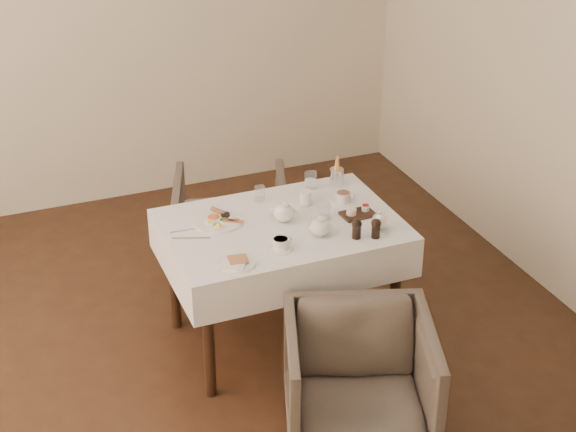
% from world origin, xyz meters
% --- Properties ---
extents(table, '(1.28, 0.88, 0.75)m').
position_xyz_m(table, '(0.49, 0.33, 0.64)').
color(table, black).
rests_on(table, ground).
extents(armchair_near, '(0.90, 0.92, 0.66)m').
position_xyz_m(armchair_near, '(0.54, -0.59, 0.33)').
color(armchair_near, '#4E4539').
rests_on(armchair_near, ground).
extents(armchair_far, '(0.90, 0.92, 0.66)m').
position_xyz_m(armchair_far, '(0.47, 1.15, 0.33)').
color(armchair_far, '#4E4539').
rests_on(armchair_far, ground).
extents(breakfast_plate, '(0.28, 0.28, 0.03)m').
position_xyz_m(breakfast_plate, '(0.18, 0.48, 0.76)').
color(breakfast_plate, white).
rests_on(breakfast_plate, table).
extents(side_plate, '(0.21, 0.19, 0.02)m').
position_xyz_m(side_plate, '(0.12, 0.01, 0.76)').
color(side_plate, white).
rests_on(side_plate, table).
extents(teapot_centre, '(0.19, 0.17, 0.13)m').
position_xyz_m(teapot_centre, '(0.52, 0.34, 0.82)').
color(teapot_centre, white).
rests_on(teapot_centre, table).
extents(teapot_front, '(0.19, 0.17, 0.12)m').
position_xyz_m(teapot_front, '(0.63, 0.13, 0.82)').
color(teapot_front, white).
rests_on(teapot_front, table).
extents(creamer, '(0.08, 0.08, 0.08)m').
position_xyz_m(creamer, '(0.71, 0.49, 0.80)').
color(creamer, white).
rests_on(creamer, table).
extents(teacup_near, '(0.13, 0.13, 0.06)m').
position_xyz_m(teacup_near, '(0.39, 0.07, 0.78)').
color(teacup_near, white).
rests_on(teacup_near, table).
extents(teacup_far, '(0.13, 0.13, 0.06)m').
position_xyz_m(teacup_far, '(0.91, 0.43, 0.78)').
color(teacup_far, white).
rests_on(teacup_far, table).
extents(glass_left, '(0.07, 0.07, 0.09)m').
position_xyz_m(glass_left, '(0.48, 0.64, 0.80)').
color(glass_left, silver).
rests_on(glass_left, table).
extents(glass_mid, '(0.09, 0.09, 0.10)m').
position_xyz_m(glass_mid, '(0.73, 0.29, 0.80)').
color(glass_mid, silver).
rests_on(glass_mid, table).
extents(glass_right, '(0.08, 0.08, 0.10)m').
position_xyz_m(glass_right, '(0.81, 0.66, 0.81)').
color(glass_right, silver).
rests_on(glass_right, table).
extents(condiment_board, '(0.19, 0.13, 0.05)m').
position_xyz_m(condiment_board, '(0.92, 0.26, 0.77)').
color(condiment_board, black).
rests_on(condiment_board, table).
extents(pepper_mill_left, '(0.07, 0.07, 0.11)m').
position_xyz_m(pepper_mill_left, '(0.80, 0.03, 0.81)').
color(pepper_mill_left, black).
rests_on(pepper_mill_left, table).
extents(pepper_mill_right, '(0.07, 0.07, 0.11)m').
position_xyz_m(pepper_mill_right, '(0.90, -0.00, 0.81)').
color(pepper_mill_right, black).
rests_on(pepper_mill_right, table).
extents(silver_pot, '(0.13, 0.11, 0.11)m').
position_xyz_m(silver_pot, '(0.96, 0.07, 0.81)').
color(silver_pot, white).
rests_on(silver_pot, table).
extents(fries_cup, '(0.08, 0.08, 0.18)m').
position_xyz_m(fries_cup, '(0.98, 0.66, 0.83)').
color(fries_cup, silver).
rests_on(fries_cup, table).
extents(cutlery_fork, '(0.18, 0.02, 0.00)m').
position_xyz_m(cutlery_fork, '(-0.01, 0.45, 0.76)').
color(cutlery_fork, silver).
rests_on(cutlery_fork, table).
extents(cutlery_knife, '(0.20, 0.09, 0.00)m').
position_xyz_m(cutlery_knife, '(-0.01, 0.35, 0.76)').
color(cutlery_knife, silver).
rests_on(cutlery_knife, table).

